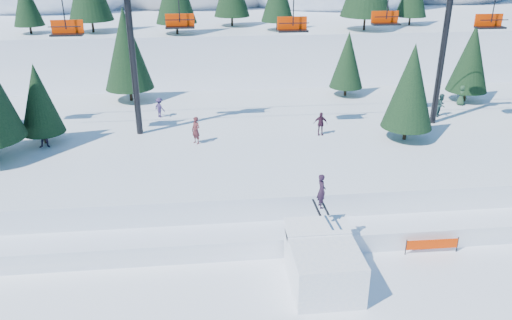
{
  "coord_description": "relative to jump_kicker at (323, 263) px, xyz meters",
  "views": [
    {
      "loc": [
        -4.33,
        -16.51,
        14.93
      ],
      "look_at": [
        -1.88,
        6.0,
        5.2
      ],
      "focal_mm": 35.0,
      "sensor_mm": 36.0,
      "label": 1
    }
  ],
  "objects": [
    {
      "name": "mid_shelf",
      "position": [
        -0.95,
        15.3,
        0.07
      ],
      "size": [
        70.0,
        22.0,
        2.5
      ],
      "primitive_type": "cube",
      "color": "white",
      "rests_on": "ground"
    },
    {
      "name": "berm",
      "position": [
        -0.95,
        5.3,
        -0.63
      ],
      "size": [
        70.0,
        6.0,
        1.1
      ],
      "primitive_type": "cube",
      "color": "white",
      "rests_on": "ground"
    },
    {
      "name": "jump_kicker",
      "position": [
        0.0,
        0.0,
        0.0
      ],
      "size": [
        3.13,
        4.36,
        5.11
      ],
      "color": "white",
      "rests_on": "ground"
    },
    {
      "name": "chairlift",
      "position": [
        -0.07,
        15.35,
        8.14
      ],
      "size": [
        46.0,
        3.21,
        10.28
      ],
      "color": "black",
      "rests_on": "mid_shelf"
    },
    {
      "name": "conifer_stand",
      "position": [
        -1.87,
        15.92,
        5.68
      ],
      "size": [
        62.15,
        17.15,
        10.03
      ],
      "color": "black",
      "rests_on": "mid_shelf"
    },
    {
      "name": "distant_skiers",
      "position": [
        -0.41,
        15.9,
        2.19
      ],
      "size": [
        33.26,
        7.46,
        1.88
      ],
      "color": "#1F3C25",
      "rests_on": "mid_shelf"
    },
    {
      "name": "banner_near",
      "position": [
        6.32,
        1.93,
        -0.64
      ],
      "size": [
        2.86,
        0.1,
        0.9
      ],
      "color": "black",
      "rests_on": "ground"
    },
    {
      "name": "banner_far",
      "position": [
        6.87,
        3.32,
        -0.64
      ],
      "size": [
        2.8,
        0.64,
        0.9
      ],
      "color": "black",
      "rests_on": "ground"
    }
  ]
}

